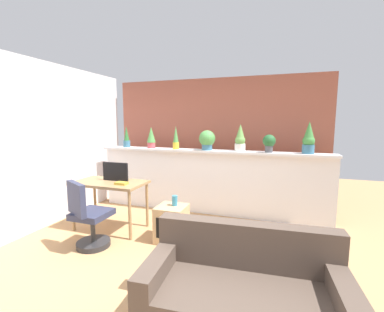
{
  "coord_description": "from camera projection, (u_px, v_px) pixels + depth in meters",
  "views": [
    {
      "loc": [
        1.22,
        -2.46,
        1.67
      ],
      "look_at": [
        -0.06,
        1.28,
        1.14
      ],
      "focal_mm": 24.36,
      "sensor_mm": 36.0,
      "label": 1
    }
  ],
  "objects": [
    {
      "name": "divider_wall",
      "position": [
        208.0,
        183.0,
        4.72
      ],
      "size": [
        4.18,
        0.16,
        1.13
      ],
      "primitive_type": "cube",
      "color": "silver",
      "rests_on": "ground"
    },
    {
      "name": "tv_monitor",
      "position": [
        115.0,
        172.0,
        4.04
      ],
      "size": [
        0.43,
        0.04,
        0.29
      ],
      "primitive_type": "cube",
      "color": "black",
      "rests_on": "desk"
    },
    {
      "name": "office_chair",
      "position": [
        88.0,
        220.0,
        3.42
      ],
      "size": [
        0.52,
        0.52,
        0.91
      ],
      "color": "#262628",
      "rests_on": "ground"
    },
    {
      "name": "side_cube_shelf",
      "position": [
        172.0,
        224.0,
        3.64
      ],
      "size": [
        0.4,
        0.41,
        0.5
      ],
      "color": "tan",
      "rests_on": "ground"
    },
    {
      "name": "potted_plant_4",
      "position": [
        240.0,
        139.0,
        4.41
      ],
      "size": [
        0.18,
        0.18,
        0.46
      ],
      "color": "silver",
      "rests_on": "plant_shelf"
    },
    {
      "name": "plant_shelf",
      "position": [
        207.0,
        151.0,
        4.61
      ],
      "size": [
        4.18,
        0.3,
        0.04
      ],
      "primitive_type": "cube",
      "color": "silver",
      "rests_on": "divider_wall"
    },
    {
      "name": "potted_plant_5",
      "position": [
        269.0,
        142.0,
        4.23
      ],
      "size": [
        0.21,
        0.21,
        0.29
      ],
      "color": "#4C4C51",
      "rests_on": "plant_shelf"
    },
    {
      "name": "potted_plant_3",
      "position": [
        207.0,
        140.0,
        4.58
      ],
      "size": [
        0.29,
        0.29,
        0.35
      ],
      "color": "#386B84",
      "rests_on": "plant_shelf"
    },
    {
      "name": "desk",
      "position": [
        110.0,
        187.0,
        4.01
      ],
      "size": [
        1.1,
        0.6,
        0.75
      ],
      "color": "#99754C",
      "rests_on": "ground"
    },
    {
      "name": "couch",
      "position": [
        243.0,
        297.0,
        2.08
      ],
      "size": [
        1.61,
        0.87,
        0.8
      ],
      "color": "brown",
      "rests_on": "ground"
    },
    {
      "name": "potted_plant_1",
      "position": [
        151.0,
        137.0,
        4.93
      ],
      "size": [
        0.16,
        0.16,
        0.4
      ],
      "color": "#B7474C",
      "rests_on": "plant_shelf"
    },
    {
      "name": "side_wall_left",
      "position": [
        28.0,
        146.0,
        3.87
      ],
      "size": [
        0.12,
        4.4,
        2.6
      ],
      "primitive_type": "cube",
      "color": "silver",
      "rests_on": "ground"
    },
    {
      "name": "vase_on_shelf",
      "position": [
        175.0,
        201.0,
        3.63
      ],
      "size": [
        0.08,
        0.08,
        0.14
      ],
      "primitive_type": "cylinder",
      "color": "teal",
      "rests_on": "side_cube_shelf"
    },
    {
      "name": "ground_plane",
      "position": [
        160.0,
        271.0,
        2.92
      ],
      "size": [
        12.0,
        12.0,
        0.0
      ],
      "primitive_type": "plane",
      "color": "tan"
    },
    {
      "name": "potted_plant_0",
      "position": [
        127.0,
        138.0,
        5.11
      ],
      "size": [
        0.13,
        0.13,
        0.41
      ],
      "color": "#386B84",
      "rests_on": "plant_shelf"
    },
    {
      "name": "book_on_desk",
      "position": [
        121.0,
        183.0,
        3.82
      ],
      "size": [
        0.18,
        0.12,
        0.04
      ],
      "primitive_type": "cube",
      "color": "gold",
      "rests_on": "desk"
    },
    {
      "name": "brick_wall_behind",
      "position": [
        216.0,
        142.0,
        5.19
      ],
      "size": [
        4.18,
        0.1,
        2.5
      ],
      "primitive_type": "cube",
      "color": "#9E5442",
      "rests_on": "ground"
    },
    {
      "name": "potted_plant_6",
      "position": [
        309.0,
        139.0,
        4.07
      ],
      "size": [
        0.19,
        0.19,
        0.51
      ],
      "color": "#386B84",
      "rests_on": "plant_shelf"
    },
    {
      "name": "potted_plant_2",
      "position": [
        176.0,
        138.0,
        4.73
      ],
      "size": [
        0.11,
        0.11,
        0.42
      ],
      "color": "gold",
      "rests_on": "plant_shelf"
    }
  ]
}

